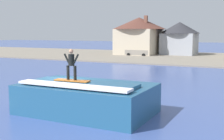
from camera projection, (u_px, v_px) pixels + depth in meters
ground_plane at (66, 107)px, 17.67m from camera, size 260.00×260.00×0.00m
wave_crest at (86, 98)px, 16.26m from camera, size 7.03×4.31×1.79m
surfboard at (72, 80)px, 15.98m from camera, size 2.01×0.58×0.06m
surfer at (71, 63)px, 15.91m from camera, size 0.95×0.32×1.65m
shoreline_bank at (194, 58)px, 51.67m from camera, size 120.00×27.52×0.20m
car_near_shore at (137, 51)px, 55.89m from camera, size 4.59×2.15×1.86m
house_with_chimney at (139, 34)px, 58.94m from camera, size 10.56×10.56×7.62m
house_small_cottage at (179, 37)px, 57.74m from camera, size 7.74×7.74×6.45m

